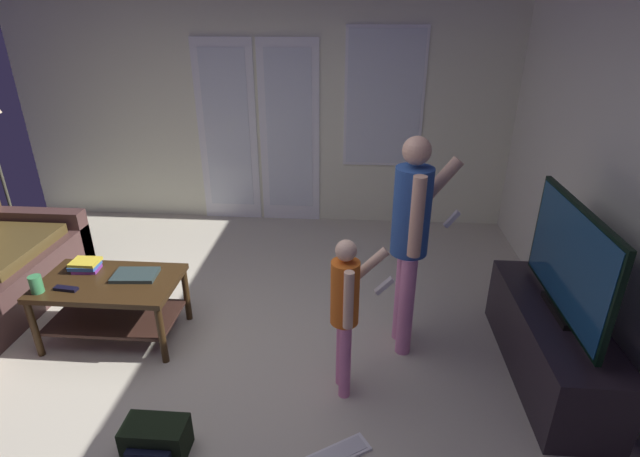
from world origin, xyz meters
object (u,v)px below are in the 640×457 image
Objects in this scene: person_adult at (412,230)px; laptop_closed at (135,275)px; tv_remote_black at (66,289)px; person_child at (346,305)px; tv_stand at (550,344)px; flat_screen_tv at (570,262)px; loose_keyboard at (333,456)px; coffee_table at (112,296)px; cup_near_edge at (36,284)px; book_stack at (86,265)px; backpack at (156,440)px.

laptop_closed is (-1.99, -0.00, -0.44)m from person_adult.
person_child is at bearing -1.54° from tv_remote_black.
laptop_closed reaches higher than tv_stand.
tv_remote_black is at bearing -174.76° from person_adult.
laptop_closed is at bearing 175.27° from tv_stand.
flat_screen_tv is 0.73× the size of person_adult.
flat_screen_tv is at bearing 29.76° from loose_keyboard.
coffee_table is 0.50m from cup_near_edge.
laptop_closed is 0.42m from book_stack.
backpack is 2.08× the size of tv_remote_black.
coffee_table is at bearing 176.82° from flat_screen_tv.
person_child reaches higher than tv_stand.
backpack is 1.35m from tv_remote_black.
person_child is 3.10× the size of backpack.
loose_keyboard is (1.70, -0.98, -0.35)m from coffee_table.
cup_near_edge is (-2.16, 0.24, -0.10)m from person_child.
backpack is at bearing -150.09° from person_child.
tv_remote_black is at bearing 179.61° from flat_screen_tv.
flat_screen_tv is 3.37m from tv_remote_black.
flat_screen_tv is at bearing 115.08° from tv_stand.
person_adult is 0.72m from person_child.
coffee_table is at bearing -29.49° from book_stack.
book_stack is at bearing 61.40° from cup_near_edge.
tv_stand is (3.12, -0.18, -0.11)m from coffee_table.
person_adult reaches higher than laptop_closed.
tv_stand is 3.38m from book_stack.
coffee_table is at bearing 124.56° from backpack.
tv_remote_black is (-2.40, -0.22, -0.44)m from person_adult.
tv_stand is at bearing 10.52° from person_child.
flat_screen_tv reaches higher than backpack.
person_adult is (-0.95, 0.25, 0.70)m from tv_stand.
coffee_table is 3.17× the size of laptop_closed.
tv_remote_black is (-1.98, 0.28, -0.15)m from person_child.
flat_screen_tv is 6.76× the size of tv_remote_black.
person_adult reaches higher than flat_screen_tv.
laptop_closed reaches higher than tv_remote_black.
laptop_closed is at bearing 175.34° from flat_screen_tv.
book_stack is (-1.94, 1.12, 0.52)m from loose_keyboard.
person_adult is 7.44× the size of book_stack.
person_child is (1.74, -0.43, 0.30)m from coffee_table.
coffee_table is 0.71× the size of tv_stand.
tv_remote_black is 0.29m from book_stack.
cup_near_edge is at bearing -174.22° from person_adult.
book_stack is (-3.35, 0.31, 0.29)m from tv_stand.
laptop_closed is at bearing 34.47° from tv_remote_black.
backpack is at bearing -177.35° from loose_keyboard.
tv_stand is 3.36m from tv_remote_black.
tv_stand is 8.25× the size of tv_remote_black.
person_child is (-1.37, -0.25, 0.41)m from tv_stand.
book_stack is (-3.35, 0.31, -0.34)m from flat_screen_tv.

